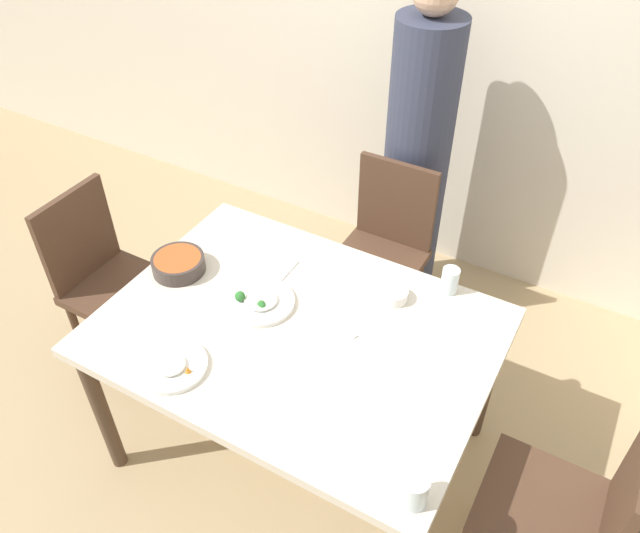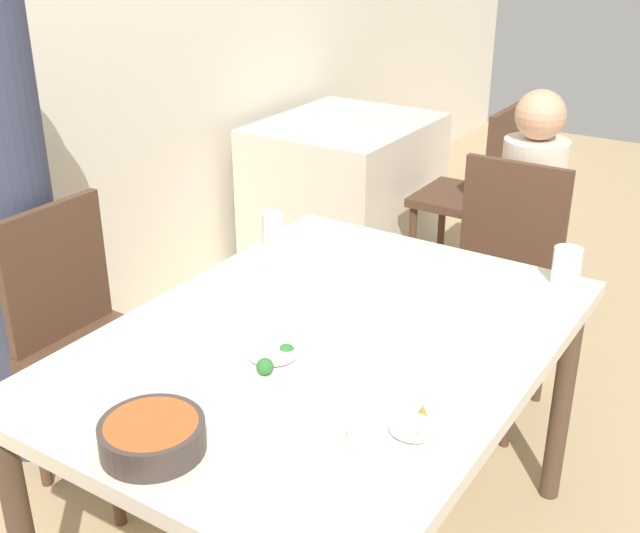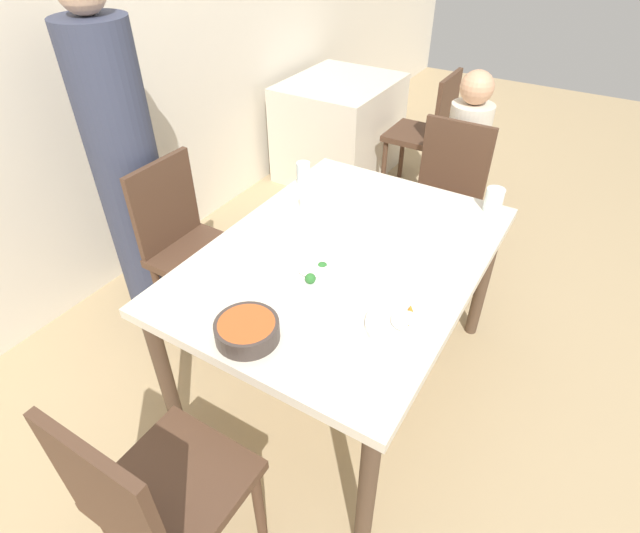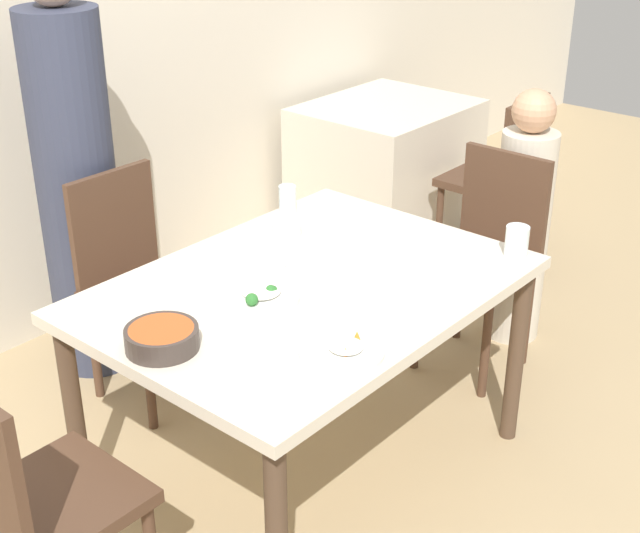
# 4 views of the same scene
# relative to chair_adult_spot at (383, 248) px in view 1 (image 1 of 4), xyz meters

# --- Properties ---
(ground_plane) EXTENTS (10.00, 10.00, 0.00)m
(ground_plane) POSITION_rel_chair_adult_spot_xyz_m (0.04, -0.84, -0.49)
(ground_plane) COLOR tan
(wall_back) EXTENTS (10.00, 0.06, 2.70)m
(wall_back) POSITION_rel_chair_adult_spot_xyz_m (0.04, 0.72, 0.86)
(wall_back) COLOR beige
(wall_back) RESTS_ON ground_plane
(dining_table) EXTENTS (1.38, 1.00, 0.74)m
(dining_table) POSITION_rel_chair_adult_spot_xyz_m (0.04, -0.84, 0.16)
(dining_table) COLOR beige
(dining_table) RESTS_ON ground_plane
(chair_adult_spot) EXTENTS (0.40, 0.40, 0.90)m
(chair_adult_spot) POSITION_rel_chair_adult_spot_xyz_m (0.00, 0.00, 0.00)
(chair_adult_spot) COLOR #4C3323
(chair_adult_spot) RESTS_ON ground_plane
(chair_child_spot) EXTENTS (0.40, 0.40, 0.90)m
(chair_child_spot) POSITION_rel_chair_adult_spot_xyz_m (1.06, -0.90, 0.00)
(chair_child_spot) COLOR #4C3323
(chair_child_spot) RESTS_ON ground_plane
(chair_empty_left) EXTENTS (0.40, 0.40, 0.90)m
(chair_empty_left) POSITION_rel_chair_adult_spot_xyz_m (-0.99, -0.80, 0.00)
(chair_empty_left) COLOR #4C3323
(chair_empty_left) RESTS_ON ground_plane
(person_adult) EXTENTS (0.31, 0.31, 1.67)m
(person_adult) POSITION_rel_chair_adult_spot_xyz_m (0.00, 0.33, 0.28)
(person_adult) COLOR #33384C
(person_adult) RESTS_ON ground_plane
(bowl_curry) EXTENTS (0.21, 0.21, 0.06)m
(bowl_curry) POSITION_rel_chair_adult_spot_xyz_m (-0.53, -0.80, 0.28)
(bowl_curry) COLOR #3D332D
(bowl_curry) RESTS_ON dining_table
(plate_rice_adult) EXTENTS (0.26, 0.26, 0.06)m
(plate_rice_adult) POSITION_rel_chair_adult_spot_xyz_m (-0.15, -0.80, 0.26)
(plate_rice_adult) COLOR white
(plate_rice_adult) RESTS_ON dining_table
(plate_rice_child) EXTENTS (0.24, 0.24, 0.05)m
(plate_rice_child) POSITION_rel_chair_adult_spot_xyz_m (-0.23, -1.20, 0.25)
(plate_rice_child) COLOR white
(plate_rice_child) RESTS_ON dining_table
(bowl_rice_small) EXTENTS (0.11, 0.11, 0.04)m
(bowl_rice_small) POSITION_rel_chair_adult_spot_xyz_m (0.27, -0.53, 0.27)
(bowl_rice_small) COLOR white
(bowl_rice_small) RESTS_ON dining_table
(glass_water_tall) EXTENTS (0.08, 0.08, 0.11)m
(glass_water_tall) POSITION_rel_chair_adult_spot_xyz_m (0.65, -1.24, 0.29)
(glass_water_tall) COLOR silver
(glass_water_tall) RESTS_ON dining_table
(glass_water_short) EXTENTS (0.07, 0.07, 0.11)m
(glass_water_short) POSITION_rel_chair_adult_spot_xyz_m (0.44, -0.39, 0.29)
(glass_water_short) COLOR silver
(glass_water_short) RESTS_ON dining_table
(napkin_folded) EXTENTS (0.14, 0.14, 0.01)m
(napkin_folded) POSITION_rel_chair_adult_spot_xyz_m (-0.21, -0.59, 0.24)
(napkin_folded) COLOR white
(napkin_folded) RESTS_ON dining_table
(fork_steel) EXTENTS (0.17, 0.09, 0.01)m
(fork_steel) POSITION_rel_chair_adult_spot_xyz_m (0.16, -0.74, 0.24)
(fork_steel) COLOR silver
(fork_steel) RESTS_ON dining_table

